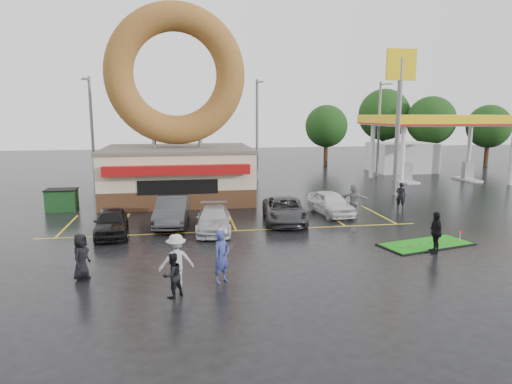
{
  "coord_description": "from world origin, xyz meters",
  "views": [
    {
      "loc": [
        -2.67,
        -19.64,
        6.11
      ],
      "look_at": [
        0.9,
        2.46,
        2.2
      ],
      "focal_mm": 32.0,
      "sensor_mm": 36.0,
      "label": 1
    }
  ],
  "objects": [
    {
      "name": "ground",
      "position": [
        0.0,
        0.0,
        0.0
      ],
      "size": [
        120.0,
        120.0,
        0.0
      ],
      "primitive_type": "plane",
      "color": "black",
      "rests_on": "ground"
    },
    {
      "name": "donut_shop",
      "position": [
        -3.0,
        12.97,
        4.46
      ],
      "size": [
        10.2,
        8.7,
        13.5
      ],
      "color": "#472B19",
      "rests_on": "ground"
    },
    {
      "name": "gas_station",
      "position": [
        20.0,
        20.94,
        3.7
      ],
      "size": [
        12.3,
        13.65,
        5.9
      ],
      "color": "silver",
      "rests_on": "ground"
    },
    {
      "name": "shell_sign",
      "position": [
        13.0,
        12.0,
        7.38
      ],
      "size": [
        2.2,
        0.36,
        10.6
      ],
      "color": "slate",
      "rests_on": "ground"
    },
    {
      "name": "streetlight_left",
      "position": [
        -10.0,
        19.92,
        4.78
      ],
      "size": [
        0.4,
        2.21,
        9.0
      ],
      "color": "slate",
      "rests_on": "ground"
    },
    {
      "name": "streetlight_mid",
      "position": [
        4.0,
        20.92,
        4.78
      ],
      "size": [
        0.4,
        2.21,
        9.0
      ],
      "color": "slate",
      "rests_on": "ground"
    },
    {
      "name": "streetlight_right",
      "position": [
        16.0,
        21.92,
        4.78
      ],
      "size": [
        0.4,
        2.21,
        9.0
      ],
      "color": "slate",
      "rests_on": "ground"
    },
    {
      "name": "tree_far_a",
      "position": [
        26.0,
        30.0,
        5.18
      ],
      "size": [
        5.6,
        5.6,
        8.0
      ],
      "color": "#332114",
      "rests_on": "ground"
    },
    {
      "name": "tree_far_b",
      "position": [
        32.0,
        28.0,
        4.53
      ],
      "size": [
        4.9,
        4.9,
        7.0
      ],
      "color": "#332114",
      "rests_on": "ground"
    },
    {
      "name": "tree_far_c",
      "position": [
        22.0,
        34.0,
        5.84
      ],
      "size": [
        6.3,
        6.3,
        9.0
      ],
      "color": "#332114",
      "rests_on": "ground"
    },
    {
      "name": "tree_far_d",
      "position": [
        14.0,
        32.0,
        4.53
      ],
      "size": [
        4.9,
        4.9,
        7.0
      ],
      "color": "#332114",
      "rests_on": "ground"
    },
    {
      "name": "car_black",
      "position": [
        -6.29,
        3.5,
        0.69
      ],
      "size": [
        2.03,
        4.17,
        1.37
      ],
      "primitive_type": "imported",
      "rotation": [
        0.0,
        0.0,
        0.1
      ],
      "color": "black",
      "rests_on": "ground"
    },
    {
      "name": "car_dgrey",
      "position": [
        -3.31,
        5.24,
        0.78
      ],
      "size": [
        2.07,
        4.85,
        1.56
      ],
      "primitive_type": "imported",
      "rotation": [
        0.0,
        0.0,
        -0.09
      ],
      "color": "#2F2F32",
      "rests_on": "ground"
    },
    {
      "name": "car_silver",
      "position": [
        -1.16,
        3.5,
        0.63
      ],
      "size": [
        2.1,
        4.46,
        1.26
      ],
      "primitive_type": "imported",
      "rotation": [
        0.0,
        0.0,
        -0.08
      ],
      "color": "#B0B1B6",
      "rests_on": "ground"
    },
    {
      "name": "car_grey",
      "position": [
        2.93,
        4.9,
        0.68
      ],
      "size": [
        2.83,
        5.16,
        1.37
      ],
      "primitive_type": "imported",
      "rotation": [
        0.0,
        0.0,
        -0.12
      ],
      "color": "#313234",
      "rests_on": "ground"
    },
    {
      "name": "car_white",
      "position": [
        6.09,
        6.33,
        0.72
      ],
      "size": [
        2.17,
        4.37,
        1.43
      ],
      "primitive_type": "imported",
      "rotation": [
        0.0,
        0.0,
        0.12
      ],
      "color": "silver",
      "rests_on": "ground"
    },
    {
      "name": "person_blue",
      "position": [
        -1.37,
        -3.81,
        0.97
      ],
      "size": [
        0.84,
        0.8,
        1.93
      ],
      "primitive_type": "imported",
      "rotation": [
        0.0,
        0.0,
        0.67
      ],
      "color": "navy",
      "rests_on": "ground"
    },
    {
      "name": "person_blackjkt",
      "position": [
        -3.11,
        -4.9,
        0.76
      ],
      "size": [
        0.94,
        0.91,
        1.52
      ],
      "primitive_type": "imported",
      "rotation": [
        0.0,
        0.0,
        3.81
      ],
      "color": "black",
      "rests_on": "ground"
    },
    {
      "name": "person_hoodie",
      "position": [
        -2.99,
        -3.98,
        0.96
      ],
      "size": [
        1.35,
        0.94,
        1.92
      ],
      "primitive_type": "imported",
      "rotation": [
        0.0,
        0.0,
        3.34
      ],
      "color": "#9B9B9E",
      "rests_on": "ground"
    },
    {
      "name": "person_bystander",
      "position": [
        -6.46,
        -2.71,
        0.87
      ],
      "size": [
        0.77,
        0.97,
        1.74
      ],
      "primitive_type": "imported",
      "rotation": [
        0.0,
        0.0,
        1.28
      ],
      "color": "black",
      "rests_on": "ground"
    },
    {
      "name": "person_cameraman",
      "position": [
        8.23,
        -1.73,
        0.92
      ],
      "size": [
        0.61,
        1.14,
        1.85
      ],
      "primitive_type": "imported",
      "rotation": [
        0.0,
        0.0,
        -1.72
      ],
      "color": "black",
      "rests_on": "ground"
    },
    {
      "name": "person_walker_near",
      "position": [
        7.6,
        6.37,
        0.92
      ],
      "size": [
        1.67,
        1.5,
        1.84
      ],
      "primitive_type": "imported",
      "rotation": [
        0.0,
        0.0,
        2.46
      ],
      "color": "gray",
      "rests_on": "ground"
    },
    {
      "name": "person_walker_far",
      "position": [
        11.08,
        7.22,
        0.86
      ],
      "size": [
        0.75,
        0.7,
        1.72
      ],
      "primitive_type": "imported",
      "rotation": [
        0.0,
        0.0,
        2.53
      ],
      "color": "black",
      "rests_on": "ground"
    },
    {
      "name": "dumpster",
      "position": [
        -10.26,
        10.13,
        0.65
      ],
      "size": [
        1.8,
        1.2,
        1.3
      ],
      "primitive_type": "cube",
      "rotation": [
        0.0,
        0.0,
        -0.0
      ],
      "color": "#19411D",
      "rests_on": "ground"
    },
    {
      "name": "putting_green",
      "position": [
        8.47,
        -0.59,
        0.04
      ],
      "size": [
        4.73,
        2.92,
        0.55
      ],
      "color": "black",
      "rests_on": "ground"
    }
  ]
}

